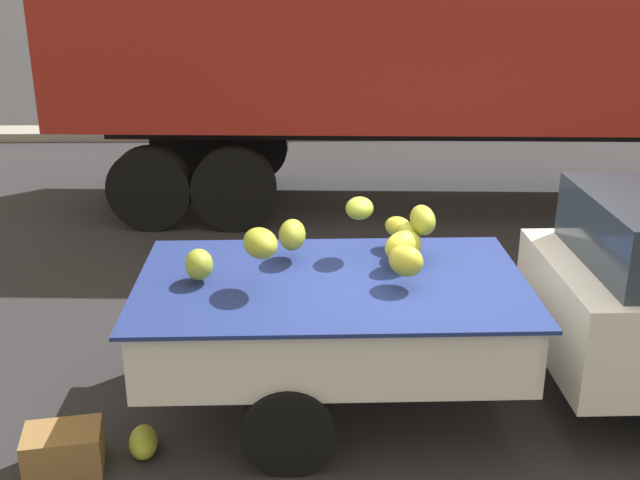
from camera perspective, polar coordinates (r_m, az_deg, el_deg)
The scene contains 6 objects.
ground at distance 6.52m, azimuth 7.38°, elevation -10.88°, with size 220.00×220.00×0.00m, color #28282B.
curb_strip at distance 15.36m, azimuth 2.20°, elevation 7.98°, with size 80.00×0.80×0.16m, color gray.
pickup_truck at distance 6.27m, azimuth 19.87°, elevation -4.23°, with size 5.14×1.81×1.70m.
semi_trailer at distance 10.92m, azimuth 13.50°, elevation 15.49°, with size 12.11×3.15×3.95m.
fallen_banana_bunch_near_tailgate at distance 5.83m, azimuth -12.91°, elevation -14.33°, with size 0.34×0.20×0.19m, color #9FAB30.
produce_crate at distance 5.79m, azimuth -18.40°, elevation -14.48°, with size 0.52×0.36×0.30m, color olive.
Camera 1 is at (-0.96, -5.51, 3.36)m, focal length 43.37 mm.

